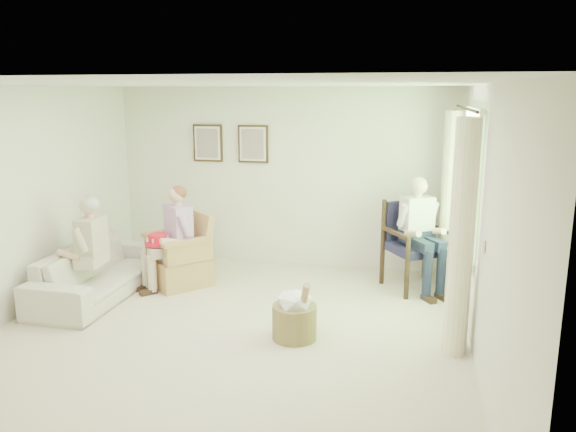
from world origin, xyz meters
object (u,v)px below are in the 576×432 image
object	(u,v)px
person_sofa	(87,244)
red_hat	(158,240)
wicker_armchair	(180,262)
wood_armchair	(417,241)
person_wicker	(174,231)
sofa	(100,272)
hatbox	(295,314)
person_dark	(418,225)

from	to	relation	value
person_sofa	red_hat	size ratio (longest dim) A/B	3.86
wicker_armchair	person_sofa	distance (m)	1.26
wood_armchair	wicker_armchair	bearing A→B (deg)	158.45
wood_armchair	person_wicker	xyz separation A→B (m)	(-3.09, -0.73, 0.14)
wicker_armchair	person_sofa	size ratio (longest dim) A/B	0.75
wicker_armchair	sofa	xyz separation A→B (m)	(-0.81, -0.64, 0.01)
person_sofa	hatbox	bearing A→B (deg)	75.88
sofa	hatbox	distance (m)	2.77
person_wicker	hatbox	distance (m)	2.29
sofa	hatbox	bearing A→B (deg)	-105.15
person_dark	red_hat	size ratio (longest dim) A/B	4.38
red_hat	hatbox	xyz separation A→B (m)	(2.03, -1.09, -0.39)
sofa	person_wicker	xyz separation A→B (m)	(0.81, 0.51, 0.45)
red_hat	wicker_armchair	bearing A→B (deg)	57.65
wicker_armchair	person_dark	distance (m)	3.17
wicker_armchair	red_hat	distance (m)	0.48
person_wicker	wood_armchair	bearing A→B (deg)	54.62
sofa	person_wicker	distance (m)	1.05
person_wicker	person_sofa	world-z (taller)	person_wicker
person_dark	red_hat	distance (m)	3.34
wood_armchair	person_sofa	world-z (taller)	person_sofa
hatbox	person_wicker	bearing A→B (deg)	146.47
person_wicker	wicker_armchair	bearing A→B (deg)	131.39
wood_armchair	person_dark	distance (m)	0.31
wood_armchair	sofa	xyz separation A→B (m)	(-3.90, -1.24, -0.30)
red_hat	person_sofa	bearing A→B (deg)	-136.75
person_sofa	hatbox	distance (m)	2.75
person_dark	wicker_armchair	bearing A→B (deg)	155.14
wood_armchair	red_hat	distance (m)	3.38
wood_armchair	red_hat	world-z (taller)	wood_armchair
wicker_armchair	sofa	distance (m)	1.03
sofa	hatbox	world-z (taller)	hatbox
person_wicker	person_dark	size ratio (longest dim) A/B	0.91
wicker_armchair	person_sofa	world-z (taller)	person_sofa
person_dark	red_hat	world-z (taller)	person_dark
hatbox	person_dark	bearing A→B (deg)	55.32
person_dark	person_sofa	world-z (taller)	person_dark
wicker_armchair	hatbox	size ratio (longest dim) A/B	1.39
wicker_armchair	sofa	size ratio (longest dim) A/B	0.45
sofa	person_dark	xyz separation A→B (m)	(3.90, 1.06, 0.56)
person_wicker	red_hat	world-z (taller)	person_wicker
person_sofa	red_hat	xyz separation A→B (m)	(0.64, 0.60, -0.07)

